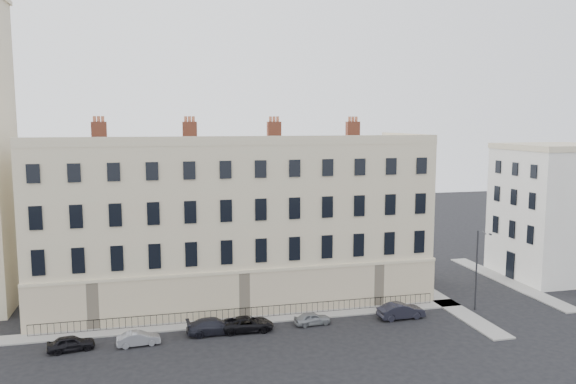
# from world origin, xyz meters

# --- Properties ---
(ground) EXTENTS (160.00, 160.00, 0.00)m
(ground) POSITION_xyz_m (0.00, 0.00, 0.00)
(ground) COLOR black
(ground) RESTS_ON ground
(terrace) EXTENTS (36.22, 12.22, 17.00)m
(terrace) POSITION_xyz_m (-5.97, 11.97, 7.50)
(terrace) COLOR beige
(terrace) RESTS_ON ground
(adjacent_building) EXTENTS (10.00, 10.00, 14.00)m
(adjacent_building) POSITION_xyz_m (29.00, 11.00, 7.00)
(adjacent_building) COLOR silver
(adjacent_building) RESTS_ON ground
(pavement_terrace) EXTENTS (48.00, 2.00, 0.12)m
(pavement_terrace) POSITION_xyz_m (-10.00, 5.00, 0.06)
(pavement_terrace) COLOR gray
(pavement_terrace) RESTS_ON ground
(pavement_east_return) EXTENTS (2.00, 24.00, 0.12)m
(pavement_east_return) POSITION_xyz_m (13.00, 8.00, 0.06)
(pavement_east_return) COLOR gray
(pavement_east_return) RESTS_ON ground
(pavement_adjacent) EXTENTS (2.00, 20.00, 0.12)m
(pavement_adjacent) POSITION_xyz_m (23.00, 10.00, 0.06)
(pavement_adjacent) COLOR gray
(pavement_adjacent) RESTS_ON ground
(railings) EXTENTS (35.00, 0.04, 0.96)m
(railings) POSITION_xyz_m (-6.00, 5.40, 0.55)
(railings) COLOR black
(railings) RESTS_ON ground
(car_a) EXTENTS (3.58, 1.92, 1.16)m
(car_a) POSITION_xyz_m (-19.77, 1.90, 0.58)
(car_a) COLOR black
(car_a) RESTS_ON ground
(car_b) EXTENTS (3.34, 1.43, 1.07)m
(car_b) POSITION_xyz_m (-14.89, 1.76, 0.54)
(car_b) COLOR gray
(car_b) RESTS_ON ground
(car_c) EXTENTS (4.49, 1.99, 1.28)m
(car_c) POSITION_xyz_m (-9.02, 2.76, 0.64)
(car_c) COLOR black
(car_c) RESTS_ON ground
(car_d) EXTENTS (4.33, 2.13, 1.18)m
(car_d) POSITION_xyz_m (-6.27, 2.71, 0.59)
(car_d) COLOR black
(car_d) RESTS_ON ground
(car_e) EXTENTS (3.19, 1.48, 1.06)m
(car_e) POSITION_xyz_m (-0.73, 2.83, 0.53)
(car_e) COLOR gray
(car_e) RESTS_ON ground
(car_f) EXTENTS (4.18, 1.61, 1.36)m
(car_f) POSITION_xyz_m (7.18, 2.47, 0.68)
(car_f) COLOR black
(car_f) RESTS_ON ground
(streetlamp) EXTENTS (0.69, 1.52, 7.35)m
(streetlamp) POSITION_xyz_m (14.73, 2.87, 4.07)
(streetlamp) COLOR #2B2C30
(streetlamp) RESTS_ON ground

